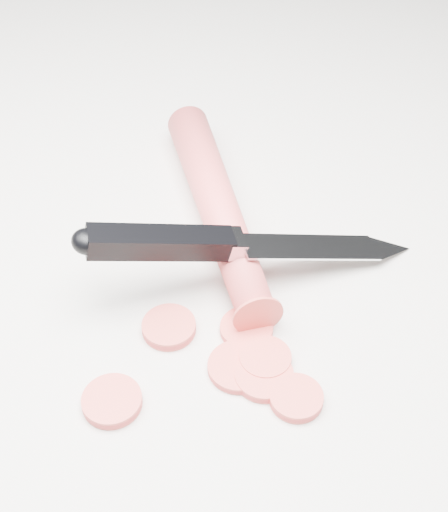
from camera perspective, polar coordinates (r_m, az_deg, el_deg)
name	(u,v)px	position (r m, az deg, el deg)	size (l,w,h in m)	color
ground	(181,277)	(0.51, -3.44, -1.66)	(2.40, 2.40, 0.00)	beige
carrot	(218,206)	(0.54, -0.50, 4.03)	(0.03, 0.03, 0.22)	#E34245
carrot_slice_0	(112,401)	(0.44, -8.95, -11.39)	(0.04, 0.04, 0.01)	#DA413A
carrot_slice_1	(264,376)	(0.45, 3.22, -9.58)	(0.04, 0.04, 0.01)	#DA413A
carrot_slice_2	(239,367)	(0.45, 1.17, -8.85)	(0.04, 0.04, 0.01)	#DA413A
carrot_slice_3	(296,398)	(0.44, 5.80, -11.24)	(0.03, 0.03, 0.01)	#DA413A
carrot_slice_4	(265,359)	(0.46, 3.31, -8.22)	(0.03, 0.03, 0.01)	#DA413A
carrot_slice_5	(169,327)	(0.47, -4.43, -5.70)	(0.04, 0.04, 0.01)	#DA413A
carrot_slice_6	(246,329)	(0.47, 1.81, -5.83)	(0.04, 0.04, 0.01)	#DA413A
kitchen_knife	(254,240)	(0.48, 2.42, 1.27)	(0.24, 0.08, 0.07)	#B9BCC1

